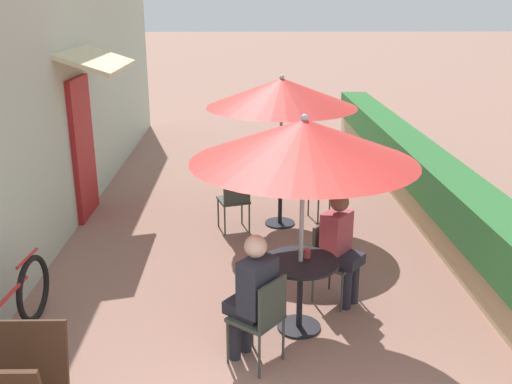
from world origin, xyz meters
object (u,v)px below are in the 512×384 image
at_px(patio_table_near, 300,281).
at_px(coffee_cup_mid, 272,173).
at_px(patio_umbrella_near, 304,141).
at_px(bicycle_leaning, 9,315).
at_px(seated_patron_near_left, 253,293).
at_px(cafe_chair_mid_right, 235,197).
at_px(cafe_chair_near_left, 262,314).
at_px(cafe_chair_near_right, 331,256).
at_px(seated_patron_near_right, 340,244).
at_px(cafe_chair_mid_left, 323,184).
at_px(patio_umbrella_mid, 282,93).
at_px(coffee_cup_near, 307,253).
at_px(patio_table_mid, 280,190).

distance_m(patio_table_near, coffee_cup_mid, 2.83).
relative_size(patio_umbrella_near, coffee_cup_mid, 24.28).
xyz_separation_m(patio_umbrella_near, bicycle_leaning, (-2.75, -0.29, -1.58)).
distance_m(seated_patron_near_left, cafe_chair_mid_right, 3.10).
relative_size(cafe_chair_near_left, cafe_chair_mid_right, 1.00).
height_order(cafe_chair_mid_right, coffee_cup_mid, cafe_chair_mid_right).
height_order(cafe_chair_mid_right, bicycle_leaning, cafe_chair_mid_right).
relative_size(seated_patron_near_left, cafe_chair_near_right, 1.44).
distance_m(cafe_chair_near_right, seated_patron_near_right, 0.20).
bearing_deg(cafe_chair_mid_left, coffee_cup_mid, 4.11).
height_order(patio_umbrella_near, cafe_chair_near_right, patio_umbrella_near).
xyz_separation_m(patio_table_near, bicycle_leaning, (-2.75, -0.29, -0.17)).
distance_m(patio_umbrella_mid, cafe_chair_mid_right, 1.59).
height_order(coffee_cup_near, patio_table_mid, coffee_cup_near).
xyz_separation_m(patio_table_mid, patio_umbrella_mid, (0.00, 0.00, 1.41)).
distance_m(seated_patron_near_left, cafe_chair_near_right, 1.44).
xyz_separation_m(seated_patron_near_left, cafe_chair_near_right, (0.87, 1.13, -0.17)).
xyz_separation_m(patio_table_near, patio_umbrella_mid, (-0.01, 2.84, 1.41)).
distance_m(cafe_chair_mid_left, bicycle_leaning, 4.82).
xyz_separation_m(patio_table_near, patio_table_mid, (-0.01, 2.84, 0.00)).
relative_size(seated_patron_near_right, coffee_cup_mid, 13.89).
height_order(cafe_chair_near_right, coffee_cup_mid, cafe_chair_near_right).
height_order(seated_patron_near_right, cafe_chair_mid_right, seated_patron_near_right).
height_order(cafe_chair_near_left, cafe_chair_mid_right, same).
relative_size(patio_umbrella_near, bicycle_leaning, 1.25).
relative_size(cafe_chair_near_left, cafe_chair_near_right, 1.00).
bearing_deg(coffee_cup_near, cafe_chair_near_left, -124.31).
xyz_separation_m(cafe_chair_mid_left, coffee_cup_mid, (-0.78, -0.30, 0.27)).
bearing_deg(coffee_cup_near, patio_table_mid, 91.67).
distance_m(cafe_chair_mid_right, coffee_cup_mid, 0.66).
distance_m(coffee_cup_near, patio_umbrella_mid, 2.99).
bearing_deg(patio_table_mid, seated_patron_near_left, -97.93).
distance_m(coffee_cup_mid, bicycle_leaning, 4.09).
xyz_separation_m(patio_umbrella_near, cafe_chair_near_right, (0.39, 0.60, -1.42)).
distance_m(cafe_chair_near_right, coffee_cup_mid, 2.30).
bearing_deg(patio_umbrella_mid, seated_patron_near_left, -97.93).
relative_size(cafe_chair_near_left, patio_table_mid, 1.16).
distance_m(patio_umbrella_near, cafe_chair_mid_left, 3.49).
height_order(patio_umbrella_near, patio_table_mid, patio_umbrella_near).
bearing_deg(patio_umbrella_near, patio_table_near, 180.00).
relative_size(patio_table_near, cafe_chair_near_left, 0.86).
height_order(coffee_cup_near, cafe_chair_mid_right, cafe_chair_mid_right).
relative_size(cafe_chair_near_right, patio_umbrella_mid, 0.40).
relative_size(patio_table_near, bicycle_leaning, 0.43).
distance_m(coffee_cup_near, coffee_cup_mid, 2.75).
height_order(seated_patron_near_left, patio_table_mid, seated_patron_near_left).
height_order(patio_umbrella_near, coffee_cup_mid, patio_umbrella_near).
xyz_separation_m(seated_patron_near_right, cafe_chair_mid_right, (-1.15, 2.03, -0.17)).
height_order(cafe_chair_near_right, coffee_cup_near, cafe_chair_near_right).
xyz_separation_m(patio_table_near, seated_patron_near_right, (0.48, 0.53, 0.16)).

